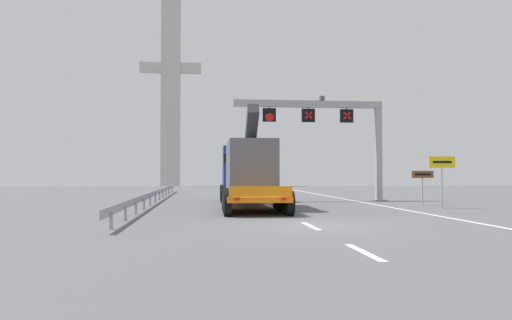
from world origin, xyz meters
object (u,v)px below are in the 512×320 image
Objects in this scene: tourist_info_sign_brown at (422,179)px; heavy_haul_truck_orange at (247,171)px; exit_sign_yellow at (442,169)px; bridge_pylon_distant at (171,88)px; overhead_lane_gantry at (330,121)px.

heavy_haul_truck_orange is at bearing 173.81° from tourist_info_sign_brown.
heavy_haul_truck_orange is 7.01× the size of tourist_info_sign_brown.
bridge_pylon_distant is (-17.46, 49.46, 12.50)m from exit_sign_yellow.
heavy_haul_truck_orange is at bearing -80.82° from bridge_pylon_distant.
overhead_lane_gantry is 0.36× the size of bridge_pylon_distant.
overhead_lane_gantry reaches higher than tourist_info_sign_brown.
heavy_haul_truck_orange reaches higher than exit_sign_yellow.
overhead_lane_gantry is 7.51m from tourist_info_sign_brown.
overhead_lane_gantry is 45.02m from bridge_pylon_distant.
bridge_pylon_distant is (-17.57, 46.87, 13.08)m from tourist_info_sign_brown.
heavy_haul_truck_orange is at bearing 159.88° from exit_sign_yellow.
exit_sign_yellow is at bearing -20.12° from heavy_haul_truck_orange.
tourist_info_sign_brown is (10.17, -1.10, -0.48)m from heavy_haul_truck_orange.
heavy_haul_truck_orange is 0.50× the size of bridge_pylon_distant.
overhead_lane_gantry is at bearing 130.71° from tourist_info_sign_brown.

